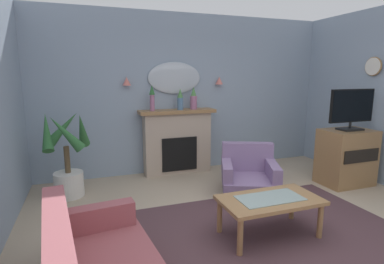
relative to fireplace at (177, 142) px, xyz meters
name	(u,v)px	position (x,y,z in m)	size (l,w,h in m)	color
floor	(280,253)	(0.27, -2.75, -0.62)	(6.40, 6.85, 0.10)	tan
wall_back	(187,94)	(0.27, 0.22, 0.85)	(6.40, 0.10, 2.84)	#8C9EB2
patterned_rug	(269,239)	(0.27, -2.55, -0.56)	(3.20, 2.40, 0.01)	#4C3338
fireplace	(177,142)	(0.00, 0.00, 0.00)	(1.36, 0.36, 1.16)	tan
mantel_vase_right	(152,97)	(-0.45, -0.03, 0.83)	(0.10, 0.10, 0.44)	#9E6084
mantel_vase_left	(180,100)	(0.05, -0.03, 0.77)	(0.11, 0.11, 0.37)	#4C7093
mantel_vase_centre	(194,99)	(0.30, -0.03, 0.77)	(0.12, 0.12, 0.40)	#9E6084
wall_mirror	(175,78)	(0.00, 0.14, 1.14)	(0.96, 0.06, 0.56)	#B2BCC6
wall_sconce_left	(127,81)	(-0.85, 0.09, 1.09)	(0.14, 0.14, 0.14)	#D17066
wall_sconce_right	(219,81)	(0.85, 0.09, 1.09)	(0.14, 0.14, 0.14)	#D17066
wall_clock	(373,66)	(2.93, -1.36, 1.33)	(0.04, 0.31, 0.31)	silver
coffee_table	(270,203)	(0.31, -2.47, -0.19)	(1.10, 0.60, 0.45)	olive
armchair_near_fireplace	(249,172)	(0.76, -1.23, -0.27)	(1.06, 1.07, 0.71)	gray
tv_cabinet	(346,157)	(2.42, -1.47, -0.12)	(0.80, 0.57, 0.90)	olive
tv_flatscreen	(352,108)	(2.42, -1.49, 0.68)	(0.84, 0.24, 0.65)	black
potted_plant_tall_palm	(67,159)	(-1.83, -0.53, 0.00)	(0.68, 0.68, 1.27)	silver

